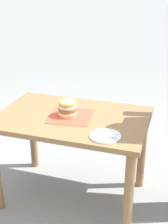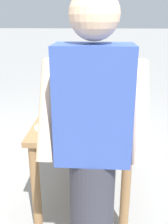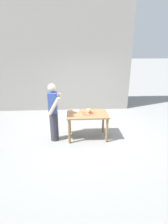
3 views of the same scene
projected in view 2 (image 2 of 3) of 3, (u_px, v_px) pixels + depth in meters
ground_plane at (85, 188)px, 2.56m from camera, size 80.00×80.00×0.00m
patio_table at (85, 127)px, 2.34m from camera, size 0.78×1.19×0.78m
serving_paper at (84, 113)px, 2.31m from camera, size 0.37×0.37×0.00m
sandwich at (84, 104)px, 2.30m from camera, size 0.15×0.15×0.18m
pickle_spear at (98, 112)px, 2.29m from camera, size 0.09×0.05×0.02m
side_plate_with_forks at (49, 127)px, 1.99m from camera, size 0.22×0.22×0.02m
diner_across_table at (93, 159)px, 1.34m from camera, size 0.55×0.35×1.69m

